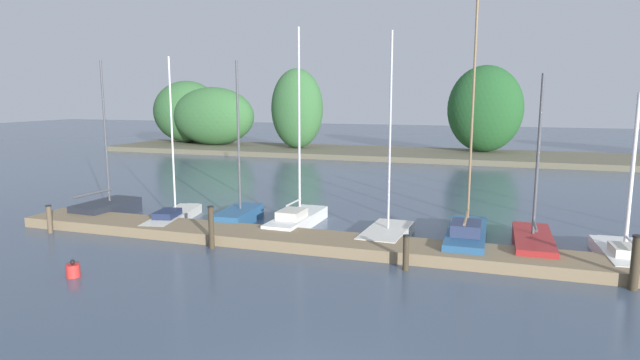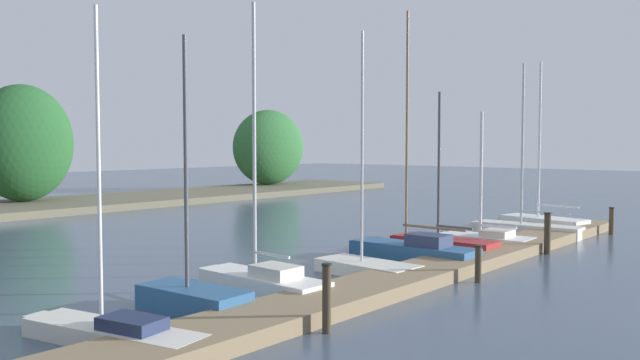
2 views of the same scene
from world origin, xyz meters
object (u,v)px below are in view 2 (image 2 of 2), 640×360
Objects in this scene: sailboat_9 at (540,221)px; mooring_piling_1 at (327,298)px; sailboat_5 at (411,249)px; sailboat_8 at (524,227)px; sailboat_1 at (109,330)px; sailboat_6 at (441,244)px; mooring_piling_2 at (478,264)px; sailboat_7 at (484,238)px; sailboat_3 at (260,278)px; mooring_piling_4 at (611,221)px; sailboat_2 at (189,296)px; mooring_piling_3 at (547,233)px; sailboat_4 at (364,265)px.

sailboat_9 reaches higher than mooring_piling_1.
sailboat_8 is (7.95, -0.34, -0.07)m from sailboat_5.
sailboat_1 reaches higher than sailboat_6.
mooring_piling_2 is (-11.85, -2.95, 0.16)m from sailboat_9.
sailboat_7 is at bearing -93.46° from sailboat_5.
sailboat_3 is 7.18× the size of mooring_piling_2.
sailboat_1 is 4.11m from mooring_piling_1.
sailboat_7 is 4.35× the size of mooring_piling_4.
sailboat_8 is 9.80m from mooring_piling_2.
sailboat_8 is at bearing 15.83° from mooring_piling_2.
sailboat_7 is 6.56m from mooring_piling_2.
sailboat_8 is at bearing -92.22° from sailboat_5.
sailboat_8 is at bearing 133.56° from mooring_piling_4.
sailboat_2 reaches higher than sailboat_6.
sailboat_9 is (21.14, 0.18, 0.08)m from sailboat_1.
sailboat_7 is 3.48× the size of mooring_piling_3.
sailboat_4 is at bearing -100.10° from sailboat_1.
sailboat_8 is (10.52, -0.30, 0.05)m from sailboat_4.
mooring_piling_3 is at bearing -106.66° from sailboat_3.
sailboat_4 reaches higher than sailboat_1.
sailboat_7 is (15.24, -0.05, 0.02)m from sailboat_1.
sailboat_6 is at bearing 127.53° from mooring_piling_3.
sailboat_2 is 2.31m from sailboat_3.
mooring_piling_3 is at bearing 2.80° from mooring_piling_2.
sailboat_9 is (12.94, -0.02, 0.08)m from sailboat_4.
sailboat_1 is 5.54× the size of mooring_piling_4.
sailboat_1 is at bearing 94.96° from sailboat_4.
sailboat_2 reaches higher than mooring_piling_2.
sailboat_4 reaches higher than sailboat_7.
mooring_piling_2 is at bearing 132.03° from sailboat_6.
sailboat_6 is at bearing -100.06° from sailboat_1.
mooring_piling_4 is (11.94, 0.03, 0.06)m from mooring_piling_2.
sailboat_6 is 10.05m from mooring_piling_1.
sailboat_5 is at bearing 63.89° from mooring_piling_2.
sailboat_2 is at bearing 102.08° from mooring_piling_1.
sailboat_4 is 2.57m from sailboat_5.
sailboat_8 reaches higher than mooring_piling_4.
mooring_piling_3 is at bearing -108.50° from sailboat_2.
mooring_piling_4 is at bearing -0.39° from mooring_piling_1.
sailboat_9 is 7.27× the size of mooring_piling_2.
sailboat_9 is (16.41, -0.68, -0.01)m from sailboat_3.
sailboat_5 is 1.13× the size of sailboat_8.
sailboat_5 is 7.96m from sailboat_8.
sailboat_4 is at bearing -99.24° from sailboat_3.
mooring_piling_3 is at bearing 0.60° from mooring_piling_1.
sailboat_7 reaches higher than mooring_piling_3.
mooring_piling_4 is at bearing -109.61° from sailboat_6.
sailboat_2 is 16.31m from sailboat_8.
sailboat_9 is (18.71, -0.53, -0.00)m from sailboat_2.
sailboat_6 is 1.12× the size of sailboat_7.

